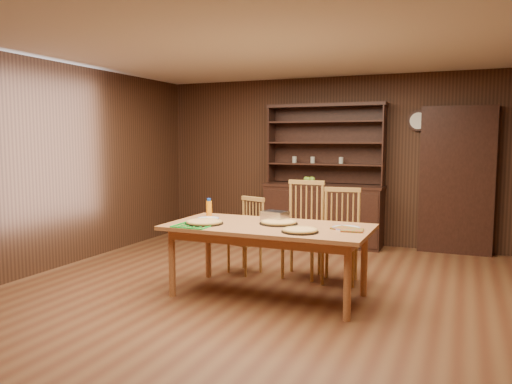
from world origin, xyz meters
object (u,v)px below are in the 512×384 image
at_px(dining_table, 268,232).
at_px(chair_right, 341,232).
at_px(china_hutch, 323,206).
at_px(juice_bottle, 209,208).
at_px(chair_left, 248,233).
at_px(chair_center, 304,225).

relative_size(dining_table, chair_right, 1.94).
distance_m(china_hutch, juice_bottle, 2.58).
bearing_deg(dining_table, chair_left, 125.70).
bearing_deg(dining_table, juice_bottle, 161.93).
bearing_deg(chair_left, chair_right, 21.41).
relative_size(chair_center, juice_bottle, 5.40).
xyz_separation_m(dining_table, chair_left, (-0.59, 0.81, -0.19)).
bearing_deg(chair_center, chair_left, -170.45).
height_order(dining_table, chair_left, chair_left).
xyz_separation_m(chair_left, chair_center, (0.67, 0.12, 0.12)).
distance_m(dining_table, juice_bottle, 0.90).
height_order(dining_table, chair_center, chair_center).
bearing_deg(chair_left, juice_bottle, -95.86).
distance_m(dining_table, chair_right, 1.03).
relative_size(dining_table, chair_center, 1.83).
distance_m(chair_center, juice_bottle, 1.16).
xyz_separation_m(dining_table, chair_center, (0.09, 0.94, -0.07)).
xyz_separation_m(china_hutch, dining_table, (0.16, -2.75, 0.08)).
bearing_deg(china_hutch, chair_right, -69.16).
bearing_deg(chair_right, juice_bottle, -162.89).
height_order(chair_center, juice_bottle, chair_center).
bearing_deg(chair_right, china_hutch, 105.04).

